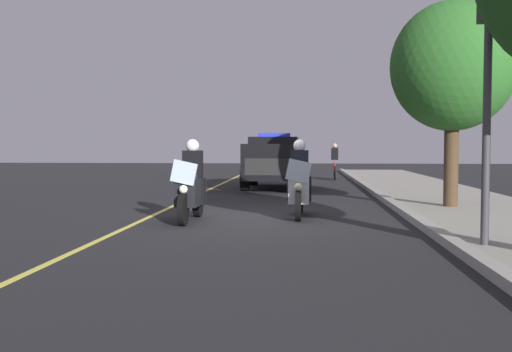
{
  "coord_description": "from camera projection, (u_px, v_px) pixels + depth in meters",
  "views": [
    {
      "loc": [
        12.97,
        1.08,
        1.58
      ],
      "look_at": [
        -0.29,
        0.0,
        0.9
      ],
      "focal_mm": 41.63,
      "sensor_mm": 36.0,
      "label": 1
    }
  ],
  "objects": [
    {
      "name": "sidewalk_strip",
      "position": [
        501.0,
        217.0,
        12.65
      ],
      "size": [
        48.0,
        3.6,
        0.1
      ],
      "primitive_type": "cube",
      "color": "gray",
      "rests_on": "ground"
    },
    {
      "name": "ground_plane",
      "position": [
        255.0,
        217.0,
        13.08
      ],
      "size": [
        80.0,
        80.0,
        0.0
      ],
      "primitive_type": "plane",
      "color": "black"
    },
    {
      "name": "curb_strip",
      "position": [
        410.0,
        215.0,
        12.81
      ],
      "size": [
        48.0,
        0.24,
        0.15
      ],
      "primitive_type": "cube",
      "color": "#9E9B93",
      "rests_on": "ground"
    },
    {
      "name": "traffic_light",
      "position": [
        489.0,
        40.0,
        8.69
      ],
      "size": [
        0.38,
        0.28,
        4.16
      ],
      "color": "#38383D",
      "rests_on": "sidewalk_strip"
    },
    {
      "name": "cyclist_background",
      "position": [
        335.0,
        162.0,
        27.51
      ],
      "size": [
        1.76,
        0.32,
        1.69
      ],
      "color": "black",
      "rests_on": "ground"
    },
    {
      "name": "tree_mid_block",
      "position": [
        453.0,
        67.0,
        14.35
      ],
      "size": [
        2.99,
        2.99,
        4.98
      ],
      "color": "#42301E",
      "rests_on": "sidewalk_strip"
    },
    {
      "name": "police_motorcycle_lead_right",
      "position": [
        299.0,
        186.0,
        13.13
      ],
      "size": [
        2.14,
        0.57,
        1.72
      ],
      "color": "black",
      "rests_on": "ground"
    },
    {
      "name": "police_suv",
      "position": [
        274.0,
        160.0,
        21.98
      ],
      "size": [
        4.94,
        2.15,
        2.05
      ],
      "color": "black",
      "rests_on": "ground"
    },
    {
      "name": "lane_stripe_center",
      "position": [
        151.0,
        216.0,
        13.27
      ],
      "size": [
        48.0,
        0.12,
        0.01
      ],
      "primitive_type": "cube",
      "color": "#E0D14C",
      "rests_on": "ground"
    },
    {
      "name": "police_motorcycle_lead_left",
      "position": [
        191.0,
        188.0,
        12.42
      ],
      "size": [
        2.14,
        0.57,
        1.72
      ],
      "color": "black",
      "rests_on": "ground"
    }
  ]
}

